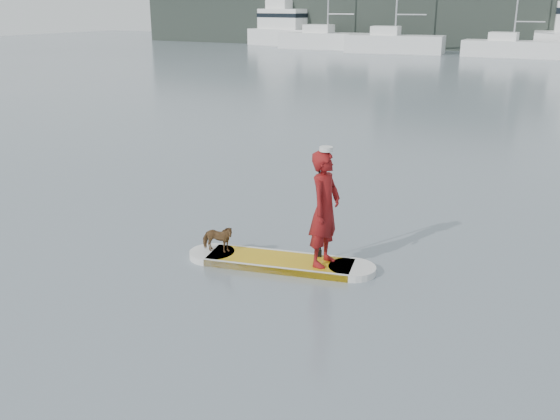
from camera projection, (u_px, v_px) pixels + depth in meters
The scene contains 12 objects.
ground at pixel (280, 212), 13.43m from camera, with size 140.00×140.00×0.00m, color slate.
paddleboard at pixel (280, 262), 10.71m from camera, with size 3.24×1.36×0.12m.
paddler at pixel (325, 209), 10.19m from camera, with size 0.71×0.46×1.93m, color maroon.
white_cap at pixel (326, 149), 9.87m from camera, with size 0.22×0.22×0.07m, color silver.
dog at pixel (217, 239), 10.90m from camera, with size 0.27×0.59×0.50m, color #52351C.
paddle at pixel (319, 220), 10.55m from camera, with size 0.10×0.30×2.00m.
sailboat_b at pixel (327, 39), 60.94m from camera, with size 9.57×3.37×14.01m.
sailboat_c at pixel (394, 42), 56.14m from camera, with size 8.95×3.99×12.42m.
sailboat_d at pixel (512, 47), 51.76m from camera, with size 8.03×2.61×11.78m.
motor_yacht_b at pixel (287, 29), 66.05m from camera, with size 9.68×4.66×6.13m.
shore_mass at pixel (559, 18), 56.62m from camera, with size 90.00×6.00×6.00m, color #212924.
shore_building_west at pixel (453, 1), 61.53m from camera, with size 14.00×4.00×9.00m, color #212924.
Camera 1 is at (6.10, -11.17, 4.29)m, focal length 40.00 mm.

